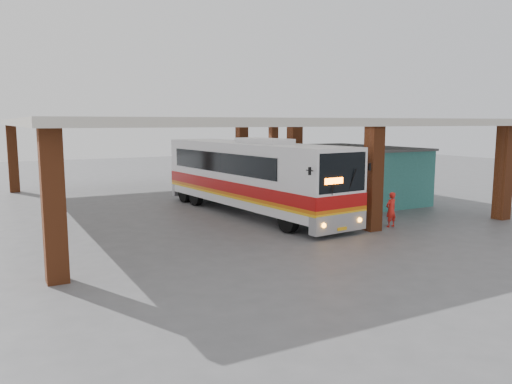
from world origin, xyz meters
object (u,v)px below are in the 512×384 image
object	(u,v)px
pedestrian	(391,210)
red_chair	(291,194)
motorcycle	(322,199)
coach_bus	(252,176)

from	to	relation	value
pedestrian	red_chair	world-z (taller)	pedestrian
motorcycle	pedestrian	bearing A→B (deg)	-178.04
motorcycle	coach_bus	bearing A→B (deg)	81.85
coach_bus	motorcycle	size ratio (longest dim) A/B	6.12
coach_bus	pedestrian	size ratio (longest dim) A/B	8.60
motorcycle	red_chair	distance (m)	3.44
pedestrian	red_chair	xyz separation A→B (m)	(0.27, 8.42, -0.43)
coach_bus	pedestrian	distance (m)	6.91
coach_bus	motorcycle	world-z (taller)	coach_bus
coach_bus	red_chair	size ratio (longest dim) A/B	18.25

